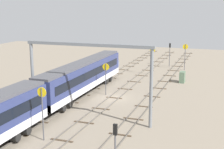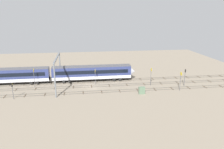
% 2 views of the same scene
% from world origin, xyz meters
% --- Properties ---
extents(ground_plane, '(115.14, 115.14, 0.00)m').
position_xyz_m(ground_plane, '(0.00, 0.00, 0.00)').
color(ground_plane, gray).
extents(track_near_foreground, '(99.14, 2.40, 0.16)m').
position_xyz_m(track_near_foreground, '(0.00, -4.96, 0.07)').
color(track_near_foreground, '#59544C').
rests_on(track_near_foreground, ground).
extents(track_second_near, '(99.14, 2.40, 0.16)m').
position_xyz_m(track_second_near, '(-0.00, 0.00, 0.07)').
color(track_second_near, '#59544C').
rests_on(track_second_near, ground).
extents(track_with_train, '(99.14, 2.40, 0.16)m').
position_xyz_m(track_with_train, '(0.00, 4.96, 0.07)').
color(track_with_train, '#59544C').
rests_on(track_with_train, ground).
extents(train, '(50.40, 3.24, 4.80)m').
position_xyz_m(train, '(-11.37, 4.96, 2.66)').
color(train, navy).
rests_on(train, ground).
extents(overhead_gantry, '(0.40, 15.19, 8.92)m').
position_xyz_m(overhead_gantry, '(-9.29, -0.09, 6.47)').
color(overhead_gantry, slate).
rests_on(overhead_gantry, ground).
extents(speed_sign_near_foreground, '(0.14, 1.04, 5.33)m').
position_xyz_m(speed_sign_near_foreground, '(17.15, -1.65, 3.55)').
color(speed_sign_near_foreground, '#4C4C51').
rests_on(speed_sign_near_foreground, ground).
extents(speed_sign_mid_trackside, '(0.14, 0.96, 5.38)m').
position_xyz_m(speed_sign_mid_trackside, '(-16.12, 1.73, 3.52)').
color(speed_sign_mid_trackside, '#4C4C51').
rests_on(speed_sign_mid_trackside, ground).
extents(speed_sign_far_trackside, '(0.14, 1.02, 4.71)m').
position_xyz_m(speed_sign_far_trackside, '(1.23, 1.72, 3.15)').
color(speed_sign_far_trackside, '#4C4C51').
rests_on(speed_sign_far_trackside, ground).
extents(speed_sign_distant_end, '(0.14, 1.07, 5.32)m').
position_xyz_m(speed_sign_distant_end, '(23.79, -6.90, 3.57)').
color(speed_sign_distant_end, '#4C4C51').
rests_on(speed_sign_distant_end, ground).
extents(signal_light_trackside_approach, '(0.31, 0.32, 4.09)m').
position_xyz_m(signal_light_trackside_approach, '(-19.65, -6.93, 2.70)').
color(signal_light_trackside_approach, '#4C4C51').
rests_on(signal_light_trackside_approach, ground).
extents(signal_light_trackside_departure, '(0.31, 0.32, 5.01)m').
position_xyz_m(signal_light_trackside_departure, '(26.77, -3.30, 3.25)').
color(signal_light_trackside_departure, '#4C4C51').
rests_on(signal_light_trackside_departure, ground).
extents(relay_cabinet, '(1.62, 0.87, 1.89)m').
position_xyz_m(relay_cabinet, '(12.80, -7.89, 0.95)').
color(relay_cabinet, '#597259').
rests_on(relay_cabinet, ground).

